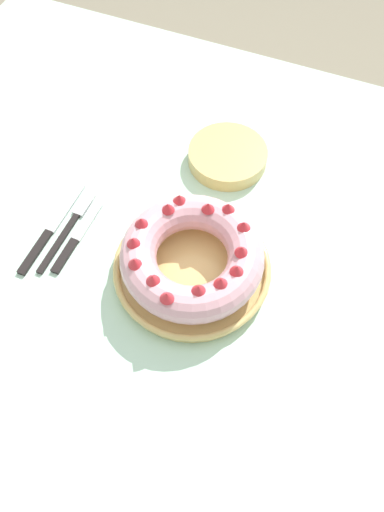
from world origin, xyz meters
TOP-DOWN VIEW (x-y plane):
  - ground_plane at (0.00, 0.00)m, footprint 8.00×8.00m
  - dining_table at (0.00, 0.00)m, footprint 1.55×1.29m
  - serving_dish at (0.02, 0.01)m, footprint 0.29×0.29m
  - bundt_cake at (0.02, 0.01)m, footprint 0.25×0.25m
  - fork at (-0.24, 0.01)m, footprint 0.02×0.20m
  - serving_knife at (-0.27, -0.02)m, footprint 0.02×0.23m
  - cake_knife at (-0.22, -0.02)m, footprint 0.02×0.17m
  - side_bowl at (-0.02, 0.29)m, footprint 0.17×0.17m

SIDE VIEW (x-z plane):
  - ground_plane at x=0.00m, z-range 0.00..0.00m
  - dining_table at x=0.00m, z-range 0.31..1.06m
  - fork at x=-0.24m, z-range 0.75..0.76m
  - serving_knife at x=-0.27m, z-range 0.75..0.76m
  - cake_knife at x=-0.22m, z-range 0.75..0.76m
  - serving_dish at x=0.02m, z-range 0.75..0.78m
  - side_bowl at x=-0.02m, z-range 0.75..0.79m
  - bundt_cake at x=0.02m, z-range 0.77..0.86m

